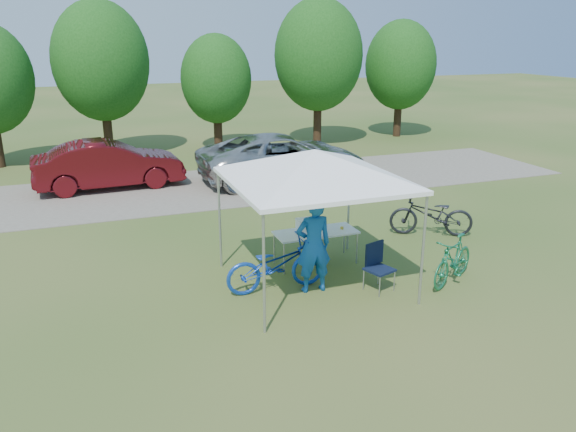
% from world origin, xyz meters
% --- Properties ---
extents(ground, '(100.00, 100.00, 0.00)m').
position_xyz_m(ground, '(0.00, 0.00, 0.00)').
color(ground, '#2D5119').
rests_on(ground, ground).
extents(gravel_strip, '(24.00, 5.00, 0.02)m').
position_xyz_m(gravel_strip, '(0.00, 8.00, 0.01)').
color(gravel_strip, gray).
rests_on(gravel_strip, ground).
extents(canopy, '(4.53, 4.53, 3.00)m').
position_xyz_m(canopy, '(0.00, 0.00, 2.65)').
color(canopy, '#A5A5AA').
rests_on(canopy, ground).
extents(treeline, '(24.89, 4.28, 6.30)m').
position_xyz_m(treeline, '(-0.29, 14.05, 3.53)').
color(treeline, '#382314').
rests_on(treeline, ground).
extents(folding_table, '(1.78, 0.74, 0.73)m').
position_xyz_m(folding_table, '(0.47, 0.97, 0.69)').
color(folding_table, white).
rests_on(folding_table, ground).
extents(folding_chair, '(0.59, 0.62, 0.93)m').
position_xyz_m(folding_chair, '(1.08, -0.62, 0.55)').
color(folding_chair, black).
rests_on(folding_chair, ground).
extents(cooler, '(0.43, 0.29, 0.31)m').
position_xyz_m(cooler, '(0.26, 0.97, 0.89)').
color(cooler, white).
rests_on(cooler, folding_table).
extents(ice_cream_cup, '(0.07, 0.07, 0.05)m').
position_xyz_m(ice_cream_cup, '(1.06, 0.92, 0.76)').
color(ice_cream_cup, gold).
rests_on(ice_cream_cup, folding_table).
extents(cyclist, '(0.71, 0.49, 1.89)m').
position_xyz_m(cyclist, '(-0.11, -0.28, 0.95)').
color(cyclist, '#1453A7').
rests_on(cyclist, ground).
extents(bike_blue, '(2.00, 0.71, 1.05)m').
position_xyz_m(bike_blue, '(-0.77, 0.01, 0.52)').
color(bike_blue, '#133FAD').
rests_on(bike_blue, ground).
extents(bike_green, '(1.62, 1.18, 0.97)m').
position_xyz_m(bike_green, '(2.65, -0.90, 0.48)').
color(bike_green, '#186C44').
rests_on(bike_green, ground).
extents(bike_dark, '(2.11, 1.56, 1.06)m').
position_xyz_m(bike_dark, '(3.84, 1.62, 0.53)').
color(bike_dark, black).
rests_on(bike_dark, ground).
extents(minivan, '(5.75, 2.78, 1.58)m').
position_xyz_m(minivan, '(2.26, 8.08, 0.81)').
color(minivan, '#B4B3AF').
rests_on(minivan, gravel_strip).
extents(sedan, '(4.72, 1.86, 1.53)m').
position_xyz_m(sedan, '(-3.30, 9.07, 0.78)').
color(sedan, '#550E13').
rests_on(sedan, gravel_strip).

